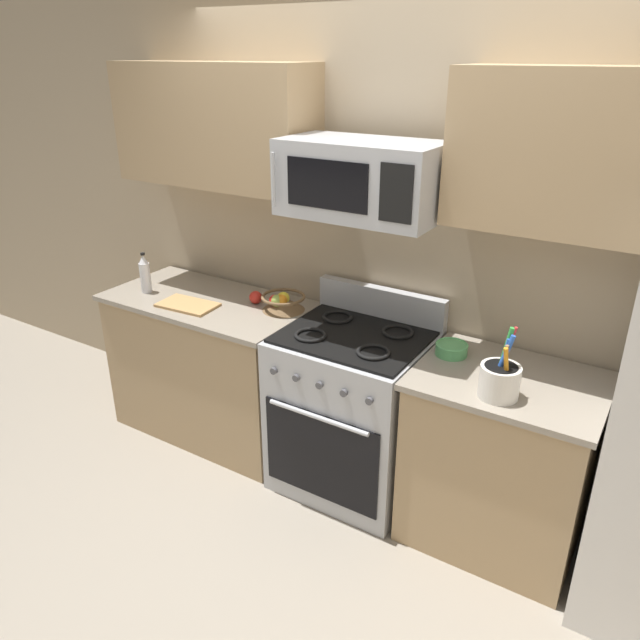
% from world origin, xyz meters
% --- Properties ---
extents(ground_plane, '(16.00, 16.00, 0.00)m').
position_xyz_m(ground_plane, '(0.00, 0.00, 0.00)').
color(ground_plane, gray).
extents(wall_back, '(8.00, 0.10, 2.60)m').
position_xyz_m(wall_back, '(0.00, 1.10, 1.30)').
color(wall_back, tan).
rests_on(wall_back, ground).
extents(counter_left, '(1.26, 0.66, 0.91)m').
position_xyz_m(counter_left, '(-1.02, 0.70, 0.46)').
color(counter_left, tan).
rests_on(counter_left, ground).
extents(range_oven, '(0.76, 0.70, 1.09)m').
position_xyz_m(range_oven, '(-0.00, 0.71, 0.47)').
color(range_oven, '#B2B5BA').
rests_on(range_oven, ground).
extents(counter_right, '(0.85, 0.66, 0.91)m').
position_xyz_m(counter_right, '(0.82, 0.70, 0.46)').
color(counter_right, tan).
rests_on(counter_right, ground).
extents(microwave, '(0.77, 0.44, 0.36)m').
position_xyz_m(microwave, '(-0.00, 0.73, 1.73)').
color(microwave, '#B2B5BA').
extents(upper_cabinets_left, '(1.25, 0.34, 0.66)m').
position_xyz_m(upper_cabinets_left, '(-1.02, 0.88, 1.90)').
color(upper_cabinets_left, tan).
extents(upper_cabinets_right, '(0.84, 0.34, 0.66)m').
position_xyz_m(upper_cabinets_right, '(0.82, 0.88, 1.90)').
color(upper_cabinets_right, tan).
extents(utensil_crock, '(0.17, 0.17, 0.32)m').
position_xyz_m(utensil_crock, '(0.81, 0.52, 0.99)').
color(utensil_crock, white).
rests_on(utensil_crock, counter_right).
extents(fruit_basket, '(0.25, 0.25, 0.11)m').
position_xyz_m(fruit_basket, '(-0.53, 0.81, 0.96)').
color(fruit_basket, brown).
rests_on(fruit_basket, counter_left).
extents(apple_loose, '(0.08, 0.08, 0.08)m').
position_xyz_m(apple_loose, '(-0.72, 0.81, 0.95)').
color(apple_loose, red).
rests_on(apple_loose, counter_left).
extents(cutting_board, '(0.35, 0.23, 0.02)m').
position_xyz_m(cutting_board, '(-1.03, 0.56, 0.92)').
color(cutting_board, tan).
rests_on(cutting_board, counter_left).
extents(bottle_vinegar, '(0.06, 0.06, 0.25)m').
position_xyz_m(bottle_vinegar, '(-1.41, 0.60, 1.03)').
color(bottle_vinegar, silver).
rests_on(bottle_vinegar, counter_left).
extents(prep_bowl, '(0.16, 0.16, 0.06)m').
position_xyz_m(prep_bowl, '(0.50, 0.79, 0.94)').
color(prep_bowl, '#59AD66').
rests_on(prep_bowl, counter_right).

